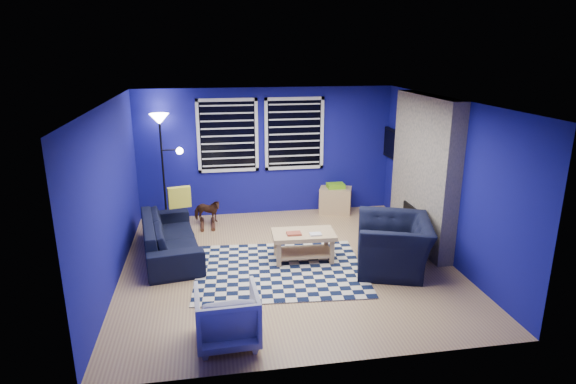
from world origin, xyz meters
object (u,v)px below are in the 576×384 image
object	(u,v)px
tv	(394,145)
armchair_bent	(227,316)
floor_lamp	(162,134)
sofa	(170,237)
coffee_table	(303,240)
rocking_horse	(207,211)
cabinet	(335,200)
armchair_big	(394,244)

from	to	relation	value
tv	armchair_bent	xyz separation A→B (m)	(-3.46, -3.91, -1.07)
tv	floor_lamp	size ratio (longest dim) A/B	0.48
armchair_bent	floor_lamp	distance (m)	4.48
sofa	coffee_table	distance (m)	2.15
tv	sofa	world-z (taller)	tv
coffee_table	rocking_horse	bearing A→B (deg)	129.56
tv	armchair_bent	bearing A→B (deg)	-131.47
floor_lamp	armchair_bent	bearing A→B (deg)	-77.20
sofa	tv	bearing A→B (deg)	-81.27
sofa	cabinet	distance (m)	3.53
tv	floor_lamp	xyz separation A→B (m)	(-4.40, 0.25, 0.30)
cabinet	floor_lamp	world-z (taller)	floor_lamp
sofa	floor_lamp	distance (m)	2.11
rocking_horse	coffee_table	distance (m)	2.32
floor_lamp	cabinet	bearing A→B (deg)	0.07
tv	armchair_bent	size ratio (longest dim) A/B	1.40
armchair_bent	cabinet	bearing A→B (deg)	-121.87
coffee_table	floor_lamp	world-z (taller)	floor_lamp
armchair_bent	rocking_horse	xyz separation A→B (m)	(-0.20, 3.80, -0.03)
armchair_big	armchair_bent	size ratio (longest dim) A/B	1.68
armchair_big	cabinet	world-z (taller)	armchair_big
coffee_table	cabinet	distance (m)	2.41
tv	cabinet	distance (m)	1.59
armchair_bent	floor_lamp	bearing A→B (deg)	-79.40
armchair_bent	coffee_table	bearing A→B (deg)	-124.63
rocking_horse	cabinet	bearing A→B (deg)	-64.39
armchair_bent	tv	bearing A→B (deg)	-133.67
armchair_big	floor_lamp	bearing A→B (deg)	-109.59
tv	coffee_table	distance (m)	3.08
armchair_bent	rocking_horse	bearing A→B (deg)	-89.23
coffee_table	cabinet	bearing A→B (deg)	63.06
armchair_big	sofa	bearing A→B (deg)	-90.46
sofa	rocking_horse	bearing A→B (deg)	-34.68
sofa	floor_lamp	world-z (taller)	floor_lamp
sofa	armchair_big	size ratio (longest dim) A/B	1.74
rocking_horse	floor_lamp	distance (m)	1.63
rocking_horse	coffee_table	bearing A→B (deg)	-122.89
sofa	cabinet	world-z (taller)	sofa
rocking_horse	cabinet	size ratio (longest dim) A/B	0.73
tv	floor_lamp	bearing A→B (deg)	176.80
sofa	coffee_table	xyz separation A→B (m)	(2.07, -0.58, 0.03)
sofa	rocking_horse	size ratio (longest dim) A/B	3.95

